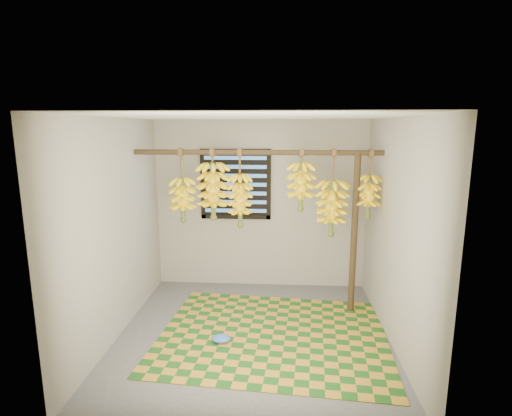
# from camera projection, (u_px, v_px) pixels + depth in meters

# --- Properties ---
(floor) EXTENTS (3.00, 3.00, 0.01)m
(floor) POSITION_uv_depth(u_px,v_px,m) (253.00, 335.00, 4.49)
(floor) COLOR #535353
(floor) RESTS_ON ground
(ceiling) EXTENTS (3.00, 3.00, 0.01)m
(ceiling) POSITION_uv_depth(u_px,v_px,m) (252.00, 116.00, 4.01)
(ceiling) COLOR silver
(ceiling) RESTS_ON wall_back
(wall_back) EXTENTS (3.00, 0.01, 2.40)m
(wall_back) POSITION_uv_depth(u_px,v_px,m) (260.00, 205.00, 5.72)
(wall_back) COLOR gray
(wall_back) RESTS_ON floor
(wall_left) EXTENTS (0.01, 3.00, 2.40)m
(wall_left) POSITION_uv_depth(u_px,v_px,m) (115.00, 230.00, 4.35)
(wall_left) COLOR gray
(wall_left) RESTS_ON floor
(wall_right) EXTENTS (0.01, 3.00, 2.40)m
(wall_right) POSITION_uv_depth(u_px,v_px,m) (396.00, 234.00, 4.16)
(wall_right) COLOR gray
(wall_right) RESTS_ON floor
(window) EXTENTS (1.00, 0.04, 1.00)m
(window) POSITION_uv_depth(u_px,v_px,m) (236.00, 184.00, 5.66)
(window) COLOR black
(window) RESTS_ON wall_back
(hanging_pole) EXTENTS (3.00, 0.06, 0.06)m
(hanging_pole) POSITION_uv_depth(u_px,v_px,m) (257.00, 152.00, 4.78)
(hanging_pole) COLOR #3E2E1B
(hanging_pole) RESTS_ON wall_left
(support_post) EXTENTS (0.08, 0.08, 2.00)m
(support_post) POSITION_uv_depth(u_px,v_px,m) (354.00, 235.00, 4.90)
(support_post) COLOR #3E2E1B
(support_post) RESTS_ON floor
(woven_mat) EXTENTS (2.66, 2.20, 0.01)m
(woven_mat) POSITION_uv_depth(u_px,v_px,m) (273.00, 335.00, 4.48)
(woven_mat) COLOR #1C5218
(woven_mat) RESTS_ON floor
(plastic_bag) EXTENTS (0.21, 0.15, 0.08)m
(plastic_bag) POSITION_uv_depth(u_px,v_px,m) (221.00, 339.00, 4.31)
(plastic_bag) COLOR blue
(plastic_bag) RESTS_ON woven_mat
(banana_bunch_a) EXTENTS (0.31, 0.31, 0.91)m
(banana_bunch_a) POSITION_uv_depth(u_px,v_px,m) (183.00, 200.00, 4.95)
(banana_bunch_a) COLOR brown
(banana_bunch_a) RESTS_ON hanging_pole
(banana_bunch_b) EXTENTS (0.38, 0.38, 0.88)m
(banana_bunch_b) POSITION_uv_depth(u_px,v_px,m) (213.00, 191.00, 4.91)
(banana_bunch_b) COLOR brown
(banana_bunch_b) RESTS_ON hanging_pole
(banana_bunch_c) EXTENTS (0.29, 0.29, 0.97)m
(banana_bunch_c) POSITION_uv_depth(u_px,v_px,m) (240.00, 200.00, 4.91)
(banana_bunch_c) COLOR brown
(banana_bunch_c) RESTS_ON hanging_pole
(banana_bunch_d) EXTENTS (0.33, 0.33, 0.75)m
(banana_bunch_d) POSITION_uv_depth(u_px,v_px,m) (301.00, 186.00, 4.83)
(banana_bunch_d) COLOR brown
(banana_bunch_d) RESTS_ON hanging_pole
(banana_bunch_e) EXTENTS (0.38, 0.38, 1.06)m
(banana_bunch_e) POSITION_uv_depth(u_px,v_px,m) (332.00, 208.00, 4.85)
(banana_bunch_e) COLOR brown
(banana_bunch_e) RESTS_ON hanging_pole
(banana_bunch_f) EXTENTS (0.27, 0.27, 0.84)m
(banana_bunch_f) POSITION_uv_depth(u_px,v_px,m) (369.00, 196.00, 4.80)
(banana_bunch_f) COLOR brown
(banana_bunch_f) RESTS_ON hanging_pole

